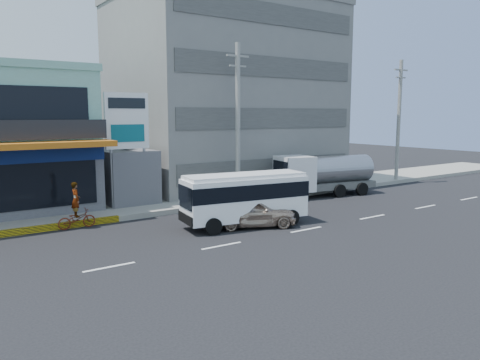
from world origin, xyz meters
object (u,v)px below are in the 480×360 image
Objects in this scene: utility_pole_near at (238,123)px; minibus at (245,195)px; tanker_truck at (322,174)px; concrete_building at (225,97)px; satellite_dish at (125,149)px; motorcycle_rider at (76,213)px; utility_pole_far at (399,121)px; sedan at (252,212)px; billboard at (127,127)px.

utility_pole_near reaches higher than minibus.
concrete_building is at bearing 106.93° from tanker_truck.
satellite_dish is 0.20× the size of tanker_truck.
satellite_dish is 0.64× the size of motorcycle_rider.
concrete_building is 11.30m from satellite_dish.
utility_pole_near and utility_pole_far have the same top height.
minibus is at bearing 41.28° from sedan.
billboard is 0.69× the size of utility_pole_far.
sedan is at bearing -164.11° from utility_pole_far.
satellite_dish is 0.15× the size of utility_pole_near.
utility_pole_near is at bearing -30.96° from satellite_dish.
sedan is (-6.88, -12.97, -6.24)m from concrete_building.
minibus is at bearing -119.15° from concrete_building.
utility_pole_near is 1.00× the size of utility_pole_far.
concrete_building reaches higher than minibus.
concrete_building is at bearing -3.98° from sedan.
utility_pole_near is (-4.00, -7.60, -1.85)m from concrete_building.
billboard is 1.54× the size of sedan.
sedan is 10.51m from tanker_truck.
billboard reaches higher than sedan.
billboard reaches higher than minibus.
motorcycle_rider is at bearing 179.17° from tanker_truck.
billboard is (-0.50, -1.80, 1.35)m from satellite_dish.
utility_pole_far is at bearing -4.57° from billboard.
utility_pole_far is 1.50× the size of minibus.
utility_pole_near is 2.23× the size of sedan.
sedan is 1.90× the size of motorcycle_rider.
billboard is at bearing 175.43° from utility_pole_far.
tanker_truck reaches higher than minibus.
utility_pole_far is 2.23× the size of sedan.
satellite_dish reaches higher than minibus.
tanker_truck is at bearing -11.43° from billboard.
utility_pole_near is (6.50, -1.80, 0.22)m from billboard.
motorcycle_rider is at bearing -176.65° from utility_pole_near.
minibus is at bearing -121.20° from utility_pole_near.
satellite_dish is at bearing 109.28° from minibus.
billboard is at bearing 164.52° from utility_pole_near.
utility_pole_far is 10.13m from tanker_truck.
motorcycle_rider is (-26.25, -0.60, -4.37)m from utility_pole_far.
satellite_dish is 22.35m from utility_pole_far.
motorcycle_rider is at bearing -135.31° from satellite_dish.
utility_pole_far is 1.33× the size of tanker_truck.
billboard is 13.76m from tanker_truck.
billboard is at bearing 32.65° from motorcycle_rider.
satellite_dish is at bearing 44.69° from motorcycle_rider.
minibus reaches higher than motorcycle_rider.
billboard is 6.75m from utility_pole_near.
utility_pole_far is 19.96m from minibus.
concrete_building reaches higher than billboard.
billboard is at bearing 168.57° from tanker_truck.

